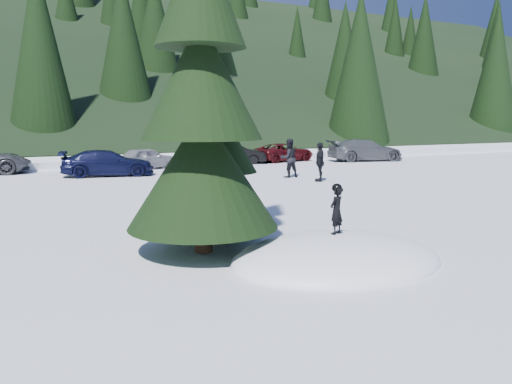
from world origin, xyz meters
name	(u,v)px	position (x,y,z in m)	size (l,w,h in m)	color
ground	(337,260)	(0.00, 0.00, 0.00)	(200.00, 200.00, 0.00)	white
snow_mound	(337,260)	(0.00, 0.00, 0.00)	(4.48, 3.52, 0.96)	white
forest_hillside	(60,33)	(0.00, 54.00, 12.50)	(200.00, 60.00, 25.00)	black
spruce_tall	(201,96)	(-2.20, 1.80, 3.32)	(3.20, 3.20, 8.60)	#321D10
spruce_short	(221,150)	(-1.20, 3.20, 2.10)	(2.20, 2.20, 5.37)	#321D10
child_skier	(336,211)	(0.15, 0.27, 0.97)	(0.36, 0.23, 0.98)	black
adult_0	(289,158)	(6.39, 13.07, 0.95)	(0.92, 0.72, 1.89)	black
adult_1	(320,162)	(6.88, 11.07, 0.90)	(1.05, 0.44, 1.80)	black
car_3	(108,163)	(-1.47, 17.61, 0.65)	(1.83, 4.51, 1.31)	black
car_4	(147,158)	(1.17, 20.27, 0.62)	(1.46, 3.64, 1.24)	gray
car_5	(235,154)	(7.13, 21.23, 0.64)	(1.36, 3.91, 1.29)	black
car_6	(284,152)	(10.81, 21.45, 0.61)	(2.02, 4.38, 1.22)	#400B0E
car_7	(365,150)	(15.94, 19.21, 0.74)	(2.09, 5.13, 1.49)	#4F5256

